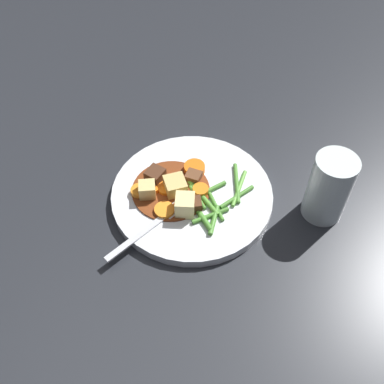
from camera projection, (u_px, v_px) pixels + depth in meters
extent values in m
plane|color=#26282D|center=(192.00, 198.00, 0.75)|extent=(3.00, 3.00, 0.00)
cylinder|color=white|center=(192.00, 195.00, 0.75)|extent=(0.26, 0.26, 0.02)
cylinder|color=brown|center=(171.00, 188.00, 0.74)|extent=(0.13, 0.13, 0.00)
cylinder|color=orange|center=(153.00, 186.00, 0.74)|extent=(0.03, 0.03, 0.01)
cylinder|color=orange|center=(164.00, 210.00, 0.71)|extent=(0.04, 0.04, 0.01)
cylinder|color=orange|center=(139.00, 191.00, 0.73)|extent=(0.03, 0.03, 0.01)
cylinder|color=orange|center=(201.00, 188.00, 0.74)|extent=(0.03, 0.03, 0.01)
cylinder|color=orange|center=(195.00, 169.00, 0.76)|extent=(0.05, 0.05, 0.01)
cylinder|color=orange|center=(166.00, 188.00, 0.74)|extent=(0.03, 0.03, 0.01)
cube|color=#DBBC6B|center=(175.00, 184.00, 0.73)|extent=(0.04, 0.04, 0.03)
cube|color=#EAD68C|center=(185.00, 205.00, 0.70)|extent=(0.03, 0.03, 0.03)
cube|color=#E5CC7A|center=(147.00, 190.00, 0.72)|extent=(0.03, 0.03, 0.03)
cube|color=#4C2B19|center=(155.00, 176.00, 0.75)|extent=(0.04, 0.04, 0.02)
cube|color=brown|center=(194.00, 177.00, 0.75)|extent=(0.03, 0.03, 0.02)
cube|color=#4C2B19|center=(195.00, 205.00, 0.71)|extent=(0.03, 0.03, 0.02)
cylinder|color=#4C8E33|center=(210.00, 216.00, 0.70)|extent=(0.06, 0.04, 0.01)
cylinder|color=#66AD42|center=(239.00, 188.00, 0.74)|extent=(0.02, 0.08, 0.01)
cylinder|color=#4C8E33|center=(207.00, 189.00, 0.74)|extent=(0.06, 0.05, 0.01)
cylinder|color=#4C8E33|center=(197.00, 197.00, 0.73)|extent=(0.03, 0.05, 0.01)
cylinder|color=#4C8E33|center=(237.00, 197.00, 0.73)|extent=(0.05, 0.05, 0.01)
cylinder|color=#4C8E33|center=(200.00, 214.00, 0.71)|extent=(0.05, 0.06, 0.01)
cylinder|color=#4C8E33|center=(214.00, 220.00, 0.70)|extent=(0.02, 0.06, 0.01)
cylinder|color=#4C8E33|center=(216.00, 206.00, 0.72)|extent=(0.03, 0.05, 0.01)
cylinder|color=#4C8E33|center=(237.00, 183.00, 0.75)|extent=(0.01, 0.08, 0.01)
cylinder|color=#599E38|center=(203.00, 198.00, 0.73)|extent=(0.06, 0.07, 0.01)
cube|color=silver|center=(137.00, 237.00, 0.68)|extent=(0.08, 0.09, 0.00)
cube|color=silver|center=(169.00, 213.00, 0.71)|extent=(0.03, 0.03, 0.00)
cylinder|color=silver|center=(187.00, 206.00, 0.72)|extent=(0.03, 0.03, 0.00)
cylinder|color=silver|center=(185.00, 203.00, 0.72)|extent=(0.03, 0.03, 0.00)
cylinder|color=silver|center=(182.00, 201.00, 0.73)|extent=(0.03, 0.03, 0.00)
cylinder|color=silver|center=(179.00, 199.00, 0.73)|extent=(0.03, 0.03, 0.00)
cylinder|color=silver|center=(329.00, 188.00, 0.69)|extent=(0.06, 0.06, 0.12)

